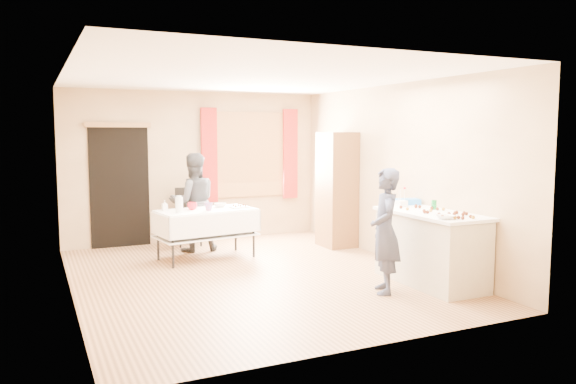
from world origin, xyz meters
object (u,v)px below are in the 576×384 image
cabinet (337,190)px  counter (431,248)px  party_table (206,229)px  woman (193,202)px  chair (189,228)px  girl (385,231)px

cabinet → counter: cabinet is taller
counter → party_table: counter is taller
cabinet → woman: size_ratio=1.21×
chair → girl: girl is taller
counter → party_table: bearing=130.4°
counter → girl: girl is taller
cabinet → girl: size_ratio=1.28×
party_table → girl: bearing=-70.2°
counter → girl: size_ratio=1.03×
cabinet → chair: (-2.23, 1.13, -0.66)m
cabinet → girl: 2.79m
cabinet → party_table: size_ratio=1.22×
girl → woman: bearing=-132.1°
woman → chair: bearing=-91.6°
cabinet → chair: size_ratio=1.97×
cabinet → woman: cabinet is taller
woman → cabinet: bearing=168.7°
counter → chair: 4.25m
counter → woman: woman is taller
counter → party_table: (-2.16, 2.53, -0.01)m
cabinet → party_table: cabinet is taller
party_table → chair: bearing=80.2°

